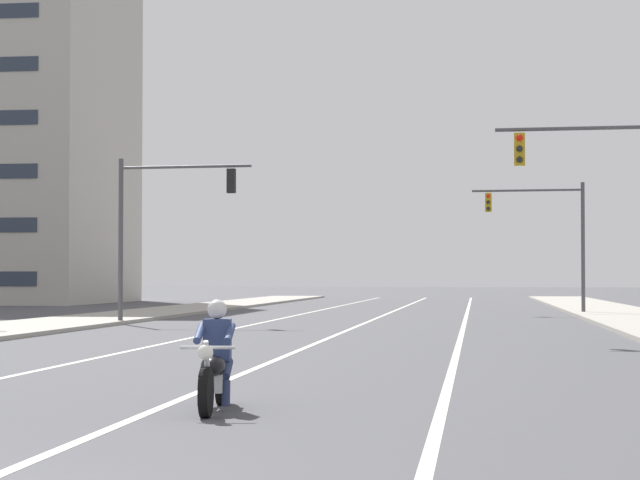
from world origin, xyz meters
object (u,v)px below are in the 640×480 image
at_px(motorcycle_with_rider, 215,366).
at_px(traffic_signal_near_right, 613,192).
at_px(traffic_signal_mid_right, 550,227).
at_px(traffic_signal_near_left, 158,214).

bearing_deg(motorcycle_with_rider, traffic_signal_near_right, 68.49).
height_order(motorcycle_with_rider, traffic_signal_mid_right, traffic_signal_mid_right).
relative_size(motorcycle_with_rider, traffic_signal_near_left, 0.35).
xyz_separation_m(motorcycle_with_rider, traffic_signal_near_left, (-8.32, 28.30, 3.53)).
height_order(traffic_signal_near_right, traffic_signal_near_left, same).
bearing_deg(traffic_signal_near_left, traffic_signal_near_right, -33.39).
xyz_separation_m(motorcycle_with_rider, traffic_signal_mid_right, (6.88, 42.22, 3.53)).
xyz_separation_m(motorcycle_with_rider, traffic_signal_near_right, (7.14, 18.11, 3.49)).
xyz_separation_m(traffic_signal_near_left, traffic_signal_mid_right, (15.20, 13.92, 0.01)).
bearing_deg(traffic_signal_mid_right, motorcycle_with_rider, -99.25).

